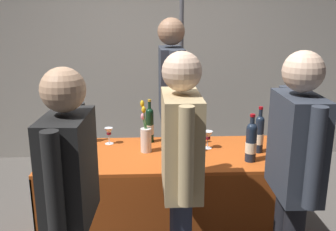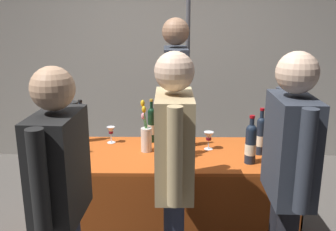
% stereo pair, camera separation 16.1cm
% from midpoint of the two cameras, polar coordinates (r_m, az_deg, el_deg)
% --- Properties ---
extents(back_partition, '(7.67, 0.12, 2.52)m').
position_cam_midpoint_polar(back_partition, '(4.74, -2.16, 8.59)').
color(back_partition, '#9E998E').
rests_on(back_partition, ground_plane).
extents(tasting_table, '(1.89, 0.77, 0.77)m').
position_cam_midpoint_polar(tasting_table, '(3.01, -1.55, -9.78)').
color(tasting_table, '#B74C19').
rests_on(tasting_table, ground_plane).
extents(featured_wine_bottle, '(0.07, 0.07, 0.31)m').
position_cam_midpoint_polar(featured_wine_bottle, '(3.05, 1.65, -2.18)').
color(featured_wine_bottle, '#192333').
rests_on(featured_wine_bottle, tasting_table).
extents(display_bottle_0, '(0.07, 0.07, 0.33)m').
position_cam_midpoint_polar(display_bottle_0, '(2.76, -0.43, -3.94)').
color(display_bottle_0, '#38230F').
rests_on(display_bottle_0, tasting_table).
extents(display_bottle_1, '(0.08, 0.08, 0.35)m').
position_cam_midpoint_polar(display_bottle_1, '(2.76, 10.85, -3.88)').
color(display_bottle_1, '#192333').
rests_on(display_bottle_1, tasting_table).
extents(display_bottle_2, '(0.08, 0.08, 0.33)m').
position_cam_midpoint_polar(display_bottle_2, '(2.91, -17.53, -3.52)').
color(display_bottle_2, black).
rests_on(display_bottle_2, tasting_table).
extents(display_bottle_3, '(0.08, 0.08, 0.31)m').
position_cam_midpoint_polar(display_bottle_3, '(2.85, 0.71, -3.37)').
color(display_bottle_3, black).
rests_on(display_bottle_3, tasting_table).
extents(display_bottle_4, '(0.07, 0.07, 0.36)m').
position_cam_midpoint_polar(display_bottle_4, '(3.19, -14.80, -1.47)').
color(display_bottle_4, '#192333').
rests_on(display_bottle_4, tasting_table).
extents(display_bottle_5, '(0.07, 0.07, 0.36)m').
position_cam_midpoint_polar(display_bottle_5, '(2.95, 12.15, -2.67)').
color(display_bottle_5, '#192333').
rests_on(display_bottle_5, tasting_table).
extents(display_bottle_6, '(0.07, 0.07, 0.37)m').
position_cam_midpoint_polar(display_bottle_6, '(3.12, -4.26, -1.39)').
color(display_bottle_6, black).
rests_on(display_bottle_6, tasting_table).
extents(wine_glass_near_vendor, '(0.08, 0.08, 0.14)m').
position_cam_midpoint_polar(wine_glass_near_vendor, '(2.99, 4.51, -3.15)').
color(wine_glass_near_vendor, silver).
rests_on(wine_glass_near_vendor, tasting_table).
extents(wine_glass_mid, '(0.07, 0.07, 0.14)m').
position_cam_midpoint_polar(wine_glass_mid, '(3.14, -10.41, -2.52)').
color(wine_glass_mid, silver).
rests_on(wine_glass_mid, tasting_table).
extents(flower_vase, '(0.08, 0.08, 0.41)m').
position_cam_midpoint_polar(flower_vase, '(2.92, -4.99, -3.23)').
color(flower_vase, silver).
rests_on(flower_vase, tasting_table).
extents(vendor_presenter, '(0.24, 0.65, 1.77)m').
position_cam_midpoint_polar(vendor_presenter, '(3.47, -0.86, 3.21)').
color(vendor_presenter, black).
rests_on(vendor_presenter, ground_plane).
extents(taster_foreground_right, '(0.23, 0.57, 1.57)m').
position_cam_midpoint_polar(taster_foreground_right, '(2.02, -16.77, -11.15)').
color(taster_foreground_right, '#2D3347').
rests_on(taster_foreground_right, ground_plane).
extents(taster_foreground_left, '(0.22, 0.58, 1.63)m').
position_cam_midpoint_polar(taster_foreground_left, '(2.24, 16.62, -7.44)').
color(taster_foreground_left, black).
rests_on(taster_foreground_left, ground_plane).
extents(taster_foreground_centre, '(0.22, 0.62, 1.62)m').
position_cam_midpoint_polar(taster_foreground_centre, '(2.20, -0.13, -7.13)').
color(taster_foreground_centre, '#2D3347').
rests_on(taster_foreground_centre, ground_plane).
extents(booth_signpost, '(0.54, 0.04, 2.37)m').
position_cam_midpoint_polar(booth_signpost, '(3.84, 0.81, 9.92)').
color(booth_signpost, '#47474C').
rests_on(booth_signpost, ground_plane).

